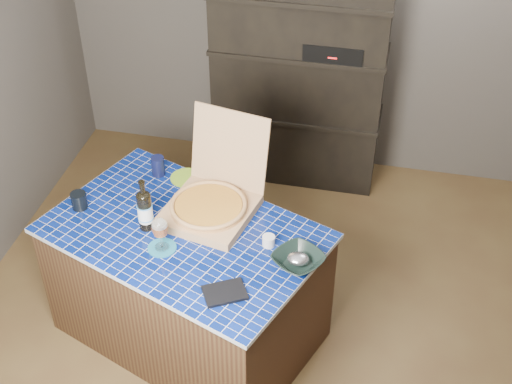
% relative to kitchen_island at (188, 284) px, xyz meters
% --- Properties ---
extents(room, '(3.50, 3.50, 3.50)m').
position_rel_kitchen_island_xyz_m(room, '(0.33, 0.20, 0.85)').
color(room, brown).
rests_on(room, ground).
extents(shelving_unit, '(1.20, 0.41, 1.80)m').
position_rel_kitchen_island_xyz_m(shelving_unit, '(0.33, 1.73, 0.51)').
color(shelving_unit, black).
rests_on(shelving_unit, floor).
extents(kitchen_island, '(1.68, 1.38, 0.79)m').
position_rel_kitchen_island_xyz_m(kitchen_island, '(0.00, 0.00, 0.00)').
color(kitchen_island, '#45301B').
rests_on(kitchen_island, floor).
extents(pizza_box, '(0.56, 0.64, 0.50)m').
position_rel_kitchen_island_xyz_m(pizza_box, '(0.11, 0.19, 0.47)').
color(pizza_box, '#AD7B59').
rests_on(pizza_box, kitchen_island).
extents(mead_bottle, '(0.08, 0.08, 0.31)m').
position_rel_kitchen_island_xyz_m(mead_bottle, '(-0.20, -0.01, 0.52)').
color(mead_bottle, black).
rests_on(mead_bottle, kitchen_island).
extents(teal_trivet, '(0.15, 0.15, 0.01)m').
position_rel_kitchen_island_xyz_m(teal_trivet, '(-0.07, -0.15, 0.40)').
color(teal_trivet, '#186380').
rests_on(teal_trivet, kitchen_island).
extents(wine_glass, '(0.09, 0.09, 0.19)m').
position_rel_kitchen_island_xyz_m(wine_glass, '(-0.07, -0.15, 0.53)').
color(wine_glass, white).
rests_on(wine_glass, teal_trivet).
extents(tumbler, '(0.09, 0.09, 0.10)m').
position_rel_kitchen_island_xyz_m(tumbler, '(-0.62, 0.07, 0.44)').
color(tumbler, black).
rests_on(tumbler, kitchen_island).
extents(dvd_case, '(0.25, 0.23, 0.02)m').
position_rel_kitchen_island_xyz_m(dvd_case, '(0.33, -0.40, 0.40)').
color(dvd_case, black).
rests_on(dvd_case, kitchen_island).
extents(bowl, '(0.34, 0.34, 0.06)m').
position_rel_kitchen_island_xyz_m(bowl, '(0.64, -0.12, 0.43)').
color(bowl, black).
rests_on(bowl, kitchen_island).
extents(foil_contents, '(0.11, 0.09, 0.05)m').
position_rel_kitchen_island_xyz_m(foil_contents, '(0.64, -0.12, 0.44)').
color(foil_contents, '#A5A6B0').
rests_on(foil_contents, bowl).
extents(white_jar, '(0.07, 0.07, 0.06)m').
position_rel_kitchen_island_xyz_m(white_jar, '(0.47, -0.01, 0.43)').
color(white_jar, silver).
rests_on(white_jar, kitchen_island).
extents(navy_cup, '(0.08, 0.08, 0.12)m').
position_rel_kitchen_island_xyz_m(navy_cup, '(-0.29, 0.46, 0.46)').
color(navy_cup, black).
rests_on(navy_cup, kitchen_island).
extents(green_trivet, '(0.19, 0.19, 0.01)m').
position_rel_kitchen_island_xyz_m(green_trivet, '(-0.12, 0.46, 0.40)').
color(green_trivet, '#77A122').
rests_on(green_trivet, kitchen_island).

